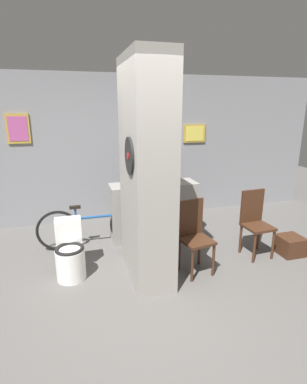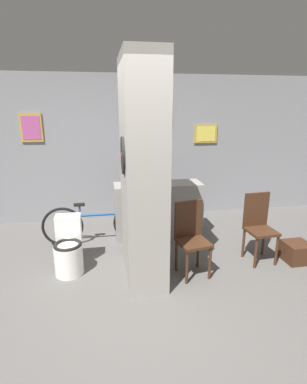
{
  "view_description": "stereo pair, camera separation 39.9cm",
  "coord_description": "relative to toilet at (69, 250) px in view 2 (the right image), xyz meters",
  "views": [
    {
      "loc": [
        -0.83,
        -2.77,
        2.06
      ],
      "look_at": [
        0.22,
        0.92,
        0.95
      ],
      "focal_mm": 28.0,
      "sensor_mm": 36.0,
      "label": 1
    },
    {
      "loc": [
        -0.44,
        -2.86,
        2.06
      ],
      "look_at": [
        0.22,
        0.92,
        0.95
      ],
      "focal_mm": 28.0,
      "sensor_mm": 36.0,
      "label": 2
    }
  ],
  "objects": [
    {
      "name": "counter_shelf",
      "position": [
        1.32,
        0.86,
        0.14
      ],
      "size": [
        1.37,
        0.44,
        0.89
      ],
      "color": "gray",
      "rests_on": "ground_plane"
    },
    {
      "name": "toilet",
      "position": [
        0.0,
        0.0,
        0.0
      ],
      "size": [
        0.36,
        0.52,
        0.7
      ],
      "color": "white",
      "rests_on": "ground_plane"
    },
    {
      "name": "chair_near_pillar",
      "position": [
        1.52,
        -0.28,
        0.21
      ],
      "size": [
        0.42,
        0.42,
        0.93
      ],
      "rotation": [
        0.0,
        0.0,
        0.17
      ],
      "color": "#422616",
      "rests_on": "ground_plane"
    },
    {
      "name": "ground_plane",
      "position": [
        0.91,
        -0.72,
        -0.3
      ],
      "size": [
        14.0,
        14.0,
        0.0
      ],
      "primitive_type": "plane",
      "color": "#5B5956"
    },
    {
      "name": "pillar_center",
      "position": [
        0.93,
        -0.2,
        1.0
      ],
      "size": [
        0.48,
        1.04,
        2.6
      ],
      "color": "gray",
      "rests_on": "ground_plane"
    },
    {
      "name": "bottle_tall",
      "position": [
        1.23,
        0.84,
        0.7
      ],
      "size": [
        0.06,
        0.06,
        0.31
      ],
      "color": "#19598C",
      "rests_on": "counter_shelf"
    },
    {
      "name": "chair_by_doorway",
      "position": [
        2.53,
        -0.1,
        0.21
      ],
      "size": [
        0.39,
        0.39,
        0.93
      ],
      "rotation": [
        0.0,
        0.0,
        0.07
      ],
      "color": "#422616",
      "rests_on": "ground_plane"
    },
    {
      "name": "wall_back",
      "position": [
        0.91,
        1.91,
        1.0
      ],
      "size": [
        8.0,
        0.09,
        2.6
      ],
      "color": "gray",
      "rests_on": "ground_plane"
    },
    {
      "name": "bicycle",
      "position": [
        0.37,
        0.77,
        0.02
      ],
      "size": [
        1.68,
        0.42,
        0.66
      ],
      "color": "black",
      "rests_on": "ground_plane"
    },
    {
      "name": "bottle_short",
      "position": [
        1.12,
        0.85,
        0.67
      ],
      "size": [
        0.08,
        0.08,
        0.21
      ],
      "color": "silver",
      "rests_on": "counter_shelf"
    },
    {
      "name": "floor_crate",
      "position": [
        3.04,
        -0.26,
        -0.17
      ],
      "size": [
        0.33,
        0.33,
        0.27
      ],
      "color": "#422616",
      "rests_on": "ground_plane"
    }
  ]
}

